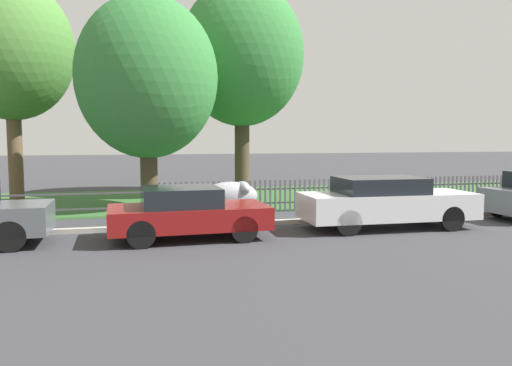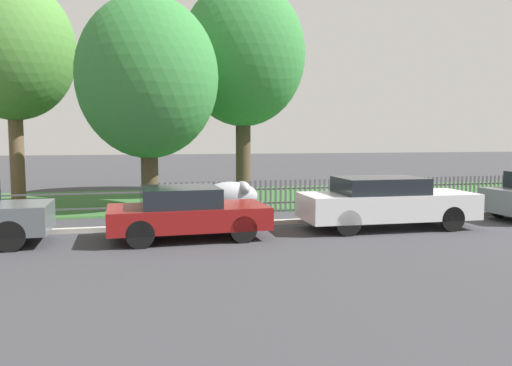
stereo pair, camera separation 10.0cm
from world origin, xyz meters
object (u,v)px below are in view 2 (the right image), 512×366
object	(u,v)px
tree_nearest_kerb	(12,50)
tree_behind_motorcycle	(148,78)
parked_car_navy_estate	(386,202)
covered_motorcycle	(231,196)
parked_car_black_saloon	(186,212)
tree_mid_park	(243,55)

from	to	relation	value
tree_nearest_kerb	tree_behind_motorcycle	xyz separation A→B (m)	(4.86, -3.41, -1.28)
parked_car_navy_estate	covered_motorcycle	world-z (taller)	parked_car_navy_estate
parked_car_black_saloon	parked_car_navy_estate	world-z (taller)	parked_car_navy_estate
parked_car_black_saloon	tree_nearest_kerb	distance (m)	11.56
covered_motorcycle	parked_car_navy_estate	bearing A→B (deg)	-36.53
tree_nearest_kerb	tree_mid_park	xyz separation A→B (m)	(8.86, 0.09, 0.17)
tree_nearest_kerb	parked_car_black_saloon	bearing A→B (deg)	-57.83
covered_motorcycle	tree_behind_motorcycle	distance (m)	5.18
parked_car_black_saloon	tree_nearest_kerb	world-z (taller)	tree_nearest_kerb
covered_motorcycle	tree_nearest_kerb	distance (m)	10.70
tree_nearest_kerb	covered_motorcycle	bearing A→B (deg)	-41.06
covered_motorcycle	tree_nearest_kerb	xyz separation A→B (m)	(-7.14, 6.22, 4.99)
tree_nearest_kerb	parked_car_navy_estate	bearing A→B (deg)	-38.87
parked_car_black_saloon	tree_mid_park	distance (m)	10.83
parked_car_navy_estate	tree_mid_park	world-z (taller)	tree_mid_park
tree_behind_motorcycle	tree_nearest_kerb	bearing A→B (deg)	144.96
tree_mid_park	parked_car_black_saloon	bearing A→B (deg)	-110.38
parked_car_black_saloon	covered_motorcycle	xyz separation A→B (m)	(1.59, 2.60, 0.03)
parked_car_black_saloon	tree_behind_motorcycle	distance (m)	6.61
covered_motorcycle	tree_behind_motorcycle	xyz separation A→B (m)	(-2.28, 2.81, 3.71)
covered_motorcycle	tree_mid_park	size ratio (longest dim) A/B	0.21
parked_car_black_saloon	covered_motorcycle	bearing A→B (deg)	56.92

